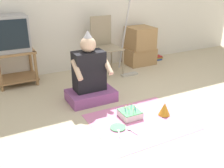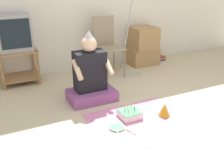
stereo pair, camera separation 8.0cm
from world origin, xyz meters
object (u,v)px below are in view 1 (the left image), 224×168
cardboard_box_stack (140,46)px  folding_chair (104,42)px  birthday_cake (130,114)px  tv (11,33)px  dust_mop (127,50)px  party_hat_blue (165,109)px  person_seated (90,78)px  paper_plate (118,127)px  book_pile (157,58)px

cardboard_box_stack → folding_chair: bearing=-170.6°
birthday_cake → tv: bearing=120.4°
cardboard_box_stack → dust_mop: bearing=-144.7°
tv → cardboard_box_stack: 2.19m
dust_mop → party_hat_blue: bearing=-102.6°
cardboard_box_stack → party_hat_blue: size_ratio=4.40×
dust_mop → birthday_cake: dust_mop is taller
tv → person_seated: (0.75, -1.02, -0.45)m
tv → person_seated: tv is taller
person_seated → paper_plate: 0.84m
cardboard_box_stack → dust_mop: (-0.48, -0.34, 0.07)m
tv → folding_chair: (1.37, -0.16, -0.24)m
dust_mop → cardboard_box_stack: bearing=35.3°
party_hat_blue → paper_plate: party_hat_blue is taller
tv → dust_mop: size_ratio=0.38×
dust_mop → person_seated: size_ratio=1.46×
cardboard_box_stack → paper_plate: (-1.42, -1.76, -0.32)m
folding_chair → birthday_cake: size_ratio=4.06×
book_pile → paper_plate: (-1.85, -1.81, -0.03)m
birthday_cake → paper_plate: birthday_cake is taller
dust_mop → paper_plate: size_ratio=7.78×
tv → book_pile: tv is taller
tv → folding_chair: size_ratio=0.55×
paper_plate → party_hat_blue: bearing=0.0°
tv → folding_chair: bearing=-6.8°
folding_chair → paper_plate: bearing=-111.2°
cardboard_box_stack → dust_mop: 0.59m
dust_mop → book_pile: 1.05m
tv → person_seated: bearing=-53.6°
party_hat_blue → paper_plate: 0.62m
dust_mop → party_hat_blue: 1.49m
folding_chair → paper_plate: (-0.64, -1.64, -0.51)m
folding_chair → book_pile: size_ratio=4.94×
dust_mop → person_seated: (-0.92, -0.65, -0.09)m
folding_chair → paper_plate: folding_chair is taller
folding_chair → birthday_cake: 1.61m
birthday_cake → paper_plate: (-0.24, -0.14, -0.03)m
folding_chair → paper_plate: size_ratio=5.39×
dust_mop → tv: bearing=167.4°
book_pile → person_seated: (-1.83, -1.03, 0.27)m
book_pile → party_hat_blue: bearing=-124.2°
cardboard_box_stack → dust_mop: size_ratio=0.51×
dust_mop → party_hat_blue: (-0.32, -1.43, -0.32)m
cardboard_box_stack → birthday_cake: size_ratio=2.97×
cardboard_box_stack → paper_plate: 2.28m
party_hat_blue → birthday_cake: bearing=159.4°
birthday_cake → party_hat_blue: party_hat_blue is taller
person_seated → birthday_cake: person_seated is taller
book_pile → birthday_cake: birthday_cake is taller
person_seated → birthday_cake: (0.22, -0.64, -0.26)m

